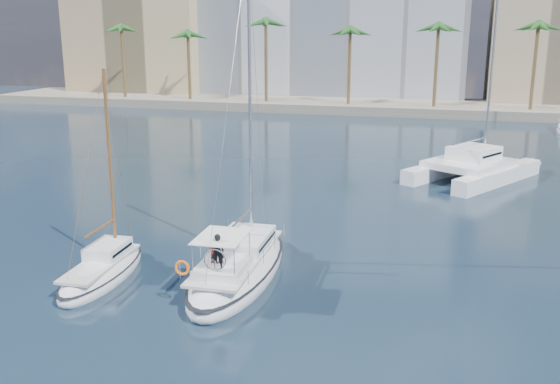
% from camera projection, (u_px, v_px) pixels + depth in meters
% --- Properties ---
extents(ground, '(160.00, 160.00, 0.00)m').
position_uv_depth(ground, '(281.00, 268.00, 29.55)').
color(ground, black).
rests_on(ground, ground).
extents(quay, '(120.00, 14.00, 1.20)m').
position_uv_depth(quay, '(397.00, 106.00, 86.29)').
color(quay, gray).
rests_on(quay, ground).
extents(building_modern, '(42.00, 16.00, 28.00)m').
position_uv_depth(building_modern, '(330.00, 9.00, 97.16)').
color(building_modern, white).
rests_on(building_modern, ground).
extents(building_tan_left, '(22.00, 14.00, 22.00)m').
position_uv_depth(building_tan_left, '(145.00, 29.00, 101.88)').
color(building_tan_left, tan).
rests_on(building_tan_left, ground).
extents(palm_left, '(3.60, 3.60, 12.30)m').
position_uv_depth(palm_left, '(156.00, 34.00, 88.82)').
color(palm_left, brown).
rests_on(palm_left, ground).
extents(palm_centre, '(3.60, 3.60, 12.30)m').
position_uv_depth(palm_centre, '(398.00, 35.00, 80.10)').
color(palm_centre, brown).
rests_on(palm_centre, ground).
extents(main_sloop, '(3.62, 10.43, 15.35)m').
position_uv_depth(main_sloop, '(239.00, 268.00, 28.32)').
color(main_sloop, white).
rests_on(main_sloop, ground).
extents(small_sloop, '(2.54, 6.99, 9.88)m').
position_uv_depth(small_sloop, '(103.00, 271.00, 28.24)').
color(small_sloop, white).
rests_on(small_sloop, ground).
extents(catamaran, '(10.22, 12.05, 15.92)m').
position_uv_depth(catamaran, '(472.00, 165.00, 46.76)').
color(catamaran, white).
rests_on(catamaran, ground).
extents(seagull, '(1.06, 0.46, 0.20)m').
position_uv_depth(seagull, '(238.00, 243.00, 30.42)').
color(seagull, silver).
rests_on(seagull, ground).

